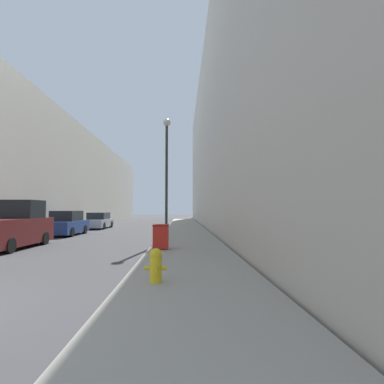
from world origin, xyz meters
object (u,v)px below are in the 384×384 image
lamppost (167,167)px  pickup_truck (10,228)px  parked_sedan_far (99,221)px  trash_bin (161,236)px  fire_hydrant (156,264)px  parked_sedan_near (67,224)px

lamppost → pickup_truck: (-7.13, -2.47, -3.23)m
lamppost → parked_sedan_far: size_ratio=1.43×
pickup_truck → trash_bin: bearing=-11.5°
fire_hydrant → trash_bin: bearing=92.9°
fire_hydrant → pickup_truck: 10.36m
parked_sedan_far → fire_hydrant: bearing=-71.4°
parked_sedan_near → lamppost: bearing=-32.4°
trash_bin → parked_sedan_far: parked_sedan_far is taller
trash_bin → parked_sedan_far: bearing=113.8°
trash_bin → pickup_truck: pickup_truck is taller
fire_hydrant → trash_bin: size_ratio=0.74×
trash_bin → parked_sedan_near: parked_sedan_near is taller
fire_hydrant → parked_sedan_near: size_ratio=0.18×
trash_bin → parked_sedan_near: bearing=130.2°
parked_sedan_near → parked_sedan_far: bearing=88.7°
trash_bin → lamppost: size_ratio=0.15×
fire_hydrant → parked_sedan_near: (-7.48, 14.27, 0.24)m
lamppost → parked_sedan_near: 9.18m
fire_hydrant → parked_sedan_near: 16.11m
fire_hydrant → lamppost: (-0.27, 9.71, 3.65)m
lamppost → parked_sedan_far: bearing=120.4°
parked_sedan_far → pickup_truck: bearing=-90.4°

